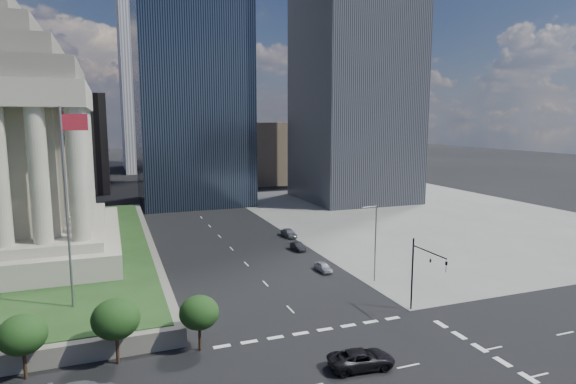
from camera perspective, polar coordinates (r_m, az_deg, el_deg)
name	(u,v)px	position (r m, az deg, el deg)	size (l,w,h in m)	color
ground	(184,199)	(129.96, -12.28, -0.83)	(500.00, 500.00, 0.00)	black
sidewalk_ne	(422,215)	(109.89, 15.55, -2.62)	(68.00, 90.00, 0.03)	slate
flagpole	(68,197)	(51.78, -24.64, -0.57)	(2.52, 0.24, 20.00)	slate
midrise_glass	(191,82)	(124.04, -11.45, 12.67)	(26.00, 26.00, 60.00)	black
highrise_ne	(356,2)	(130.41, 8.03, 21.44)	(26.00, 28.00, 100.00)	black
building_filler_ne	(264,152)	(165.13, -2.82, 4.80)	(20.00, 30.00, 20.00)	brown
building_filler_nw	(65,143)	(157.69, -24.94, 5.30)	(24.00, 30.00, 28.00)	brown
traffic_signal_ne	(423,268)	(53.06, 15.68, -8.62)	(0.30, 5.74, 8.00)	black
street_lamp_north	(374,239)	(62.48, 10.20, -5.46)	(2.13, 0.22, 10.00)	slate
pickup_truck	(362,359)	(43.03, 8.71, -18.98)	(5.65, 2.61, 1.57)	black
parked_sedan_near	(323,267)	(66.96, 4.23, -8.87)	(3.69, 1.48, 1.26)	#A0A3A9
parked_sedan_mid	(298,247)	(77.33, 1.19, -6.48)	(3.71, 1.29, 1.22)	black
parked_sedan_far	(289,233)	(85.92, 0.10, -4.85)	(4.42, 1.78, 1.51)	slate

